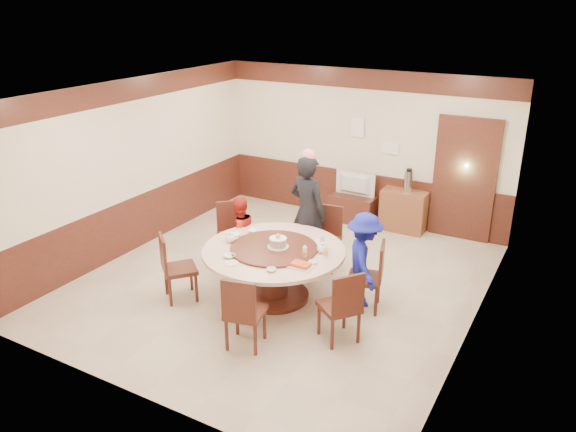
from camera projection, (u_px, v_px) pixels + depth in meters
The scene contains 31 objects.
room at pixel (283, 214), 8.03m from camera, with size 6.00×6.04×2.84m.
banquet_table at pixel (274, 263), 7.77m from camera, with size 1.97×1.97×0.78m.
chair_0 at pixel (366, 288), 7.58m from camera, with size 0.55×0.54×0.97m.
chair_1 at pixel (325, 249), 8.76m from camera, with size 0.49×0.50×0.97m.
chair_2 at pixel (233, 244), 8.93m from camera, with size 0.62×0.62×0.97m.
chair_3 at pixel (179, 279), 7.83m from camera, with size 0.62×0.62×0.97m.
chair_4 at pixel (245, 324), 6.75m from camera, with size 0.53×0.54×0.97m.
chair_5 at pixel (340, 318), 6.87m from camera, with size 0.62×0.62×0.97m.
person_standing at pixel (308, 212), 8.59m from camera, with size 0.66×0.43×1.80m, color black.
person_red at pixel (239, 233), 8.63m from camera, with size 0.56×0.44×1.16m, color red.
person_blue at pixel (364, 260), 7.57m from camera, with size 0.86×0.49×1.33m, color #181E9B.
birthday_cake at pixel (278, 242), 7.66m from camera, with size 0.29×0.29×0.20m.
teapot_left at pixel (230, 238), 7.88m from camera, with size 0.17×0.15×0.13m, color white.
teapot_right at pixel (322, 249), 7.56m from camera, with size 0.17×0.15×0.13m, color white.
bowl_0 at pixel (253, 231), 8.24m from camera, with size 0.14×0.14×0.04m, color white.
bowl_1 at pixel (271, 270), 7.07m from camera, with size 0.12×0.12×0.04m, color white.
bowl_2 at pixel (229, 256), 7.43m from camera, with size 0.16×0.16×0.04m, color white.
bowl_3 at pixel (313, 263), 7.25m from camera, with size 0.13×0.13×0.04m, color white.
bowl_4 at pixel (236, 235), 8.10m from camera, with size 0.15×0.15×0.04m, color white.
saucer_near at pixel (232, 263), 7.27m from camera, with size 0.18×0.18×0.01m, color white.
saucer_far at pixel (319, 242), 7.89m from camera, with size 0.18×0.18×0.01m, color white.
shrimp_platter at pixel (301, 265), 7.16m from camera, with size 0.30×0.20×0.06m.
bottle_0 at pixel (305, 253), 7.39m from camera, with size 0.06×0.06×0.16m, color silver.
bottle_1 at pixel (326, 252), 7.41m from camera, with size 0.06×0.06×0.16m, color silver.
bottle_2 at pixel (323, 241), 7.73m from camera, with size 0.06×0.06×0.16m, color silver.
tv_stand at pixel (353, 209), 10.58m from camera, with size 0.85×0.45×0.50m, color #481F16.
television at pixel (354, 185), 10.41m from camera, with size 0.78×0.10×0.45m, color gray.
side_cabinet at pixel (404, 211), 10.11m from camera, with size 0.80×0.40×0.75m, color brown.
thermos at pixel (408, 181), 9.89m from camera, with size 0.15×0.15×0.38m, color silver.
notice_left at pixel (357, 128), 10.23m from camera, with size 0.25×0.00×0.35m, color white.
notice_right at pixel (390, 148), 10.04m from camera, with size 0.30×0.00×0.22m, color white.
Camera 1 is at (3.74, -6.48, 3.98)m, focal length 35.00 mm.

